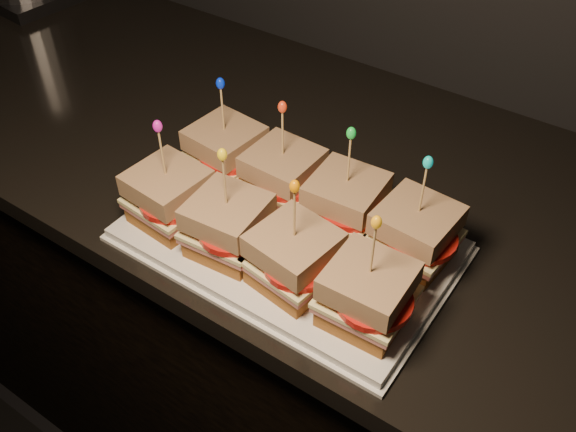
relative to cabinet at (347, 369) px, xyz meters
The scene contains 60 objects.
cabinet is the anchor object (origin of this frame).
granite_slab 0.47m from the cabinet, ahead, with size 2.46×0.67×0.03m, color black.
platter 0.53m from the cabinet, 98.52° to the right, with size 0.43×0.27×0.02m, color white.
platter_rim 0.52m from the cabinet, 98.52° to the right, with size 0.44×0.28×0.01m, color white.
sandwich_0_bread_bot 0.56m from the cabinet, 148.10° to the right, with size 0.09×0.09×0.03m, color brown.
sandwich_0_ham 0.57m from the cabinet, 148.10° to the right, with size 0.10×0.10×0.01m, color #BC5653.
sandwich_0_cheese 0.58m from the cabinet, 148.10° to the right, with size 0.10×0.10×0.01m, color #F9EDA0.
sandwich_0_tomato 0.58m from the cabinet, 144.90° to the right, with size 0.09×0.09×0.01m, color red.
sandwich_0_bread_top 0.61m from the cabinet, 148.10° to the right, with size 0.09×0.09×0.03m, color brown.
sandwich_0_pick 0.65m from the cabinet, 148.10° to the right, with size 0.00×0.00×0.09m, color tan.
sandwich_0_frill 0.69m from the cabinet, 148.10° to the right, with size 0.01×0.01×0.02m, color #0624D5.
sandwich_1_bread_bot 0.53m from the cabinet, 124.62° to the right, with size 0.09×0.09×0.03m, color brown.
sandwich_1_ham 0.55m from the cabinet, 124.62° to the right, with size 0.10×0.10×0.01m, color #BC5653.
sandwich_1_cheese 0.56m from the cabinet, 124.62° to the right, with size 0.10×0.10×0.01m, color #F9EDA0.
sandwich_1_tomato 0.56m from the cabinet, 118.96° to the right, with size 0.09×0.09×0.01m, color red.
sandwich_1_bread_top 0.58m from the cabinet, 124.62° to the right, with size 0.09×0.09×0.03m, color brown.
sandwich_1_pick 0.63m from the cabinet, 124.62° to the right, with size 0.00×0.00×0.09m, color tan.
sandwich_1_frill 0.67m from the cabinet, 124.62° to the right, with size 0.01×0.01×0.02m, color red.
sandwich_2_bread_bot 0.53m from the cabinet, 77.28° to the right, with size 0.09×0.09×0.03m, color brown.
sandwich_2_ham 0.55m from the cabinet, 77.28° to the right, with size 0.10×0.10×0.01m, color #BC5653.
sandwich_2_cheese 0.55m from the cabinet, 77.28° to the right, with size 0.10×0.10×0.01m, color #F9EDA0.
sandwich_2_tomato 0.56m from the cabinet, 72.46° to the right, with size 0.09×0.09×0.01m, color red.
sandwich_2_bread_top 0.58m from the cabinet, 77.28° to the right, with size 0.09×0.09×0.03m, color brown.
sandwich_2_pick 0.62m from the cabinet, 77.28° to the right, with size 0.00×0.00×0.09m, color tan.
sandwich_2_frill 0.67m from the cabinet, 77.28° to the right, with size 0.01×0.01×0.02m, color green.
sandwich_3_bread_bot 0.54m from the cabinet, 41.21° to the right, with size 0.09×0.09×0.03m, color brown.
sandwich_3_ham 0.56m from the cabinet, 41.21° to the right, with size 0.10×0.10×0.01m, color #BC5653.
sandwich_3_cheese 0.57m from the cabinet, 41.21° to the right, with size 0.10×0.10×0.01m, color #F9EDA0.
sandwich_3_tomato 0.58m from the cabinet, 40.15° to the right, with size 0.09×0.09×0.01m, color red.
sandwich_3_bread_top 0.59m from the cabinet, 41.21° to the right, with size 0.09×0.09×0.03m, color brown.
sandwich_3_pick 0.64m from the cabinet, 41.21° to the right, with size 0.00×0.00×0.09m, color tan.
sandwich_3_frill 0.68m from the cabinet, 41.21° to the right, with size 0.01×0.01×0.02m, color #09C9C3.
sandwich_4_bread_bot 0.60m from the cabinet, 127.41° to the right, with size 0.09×0.09×0.03m, color brown.
sandwich_4_ham 0.61m from the cabinet, 127.41° to the right, with size 0.10×0.10×0.01m, color #BC5653.
sandwich_4_cheese 0.62m from the cabinet, 127.41° to the right, with size 0.10×0.10×0.01m, color #F9EDA0.
sandwich_4_tomato 0.62m from the cabinet, 124.84° to the right, with size 0.09×0.09×0.01m, color red.
sandwich_4_bread_top 0.64m from the cabinet, 127.41° to the right, with size 0.09×0.09×0.03m, color brown.
sandwich_4_pick 0.68m from the cabinet, 127.41° to the right, with size 0.00×0.00×0.09m, color tan.
sandwich_4_frill 0.72m from the cabinet, 127.41° to the right, with size 0.01×0.01×0.02m, color #CD17A5.
sandwich_5_bread_bot 0.57m from the cabinet, 108.20° to the right, with size 0.09×0.09×0.03m, color brown.
sandwich_5_ham 0.59m from the cabinet, 108.20° to the right, with size 0.10×0.10×0.01m, color #BC5653.
sandwich_5_cheese 0.59m from the cabinet, 108.20° to the right, with size 0.10×0.10×0.01m, color #F9EDA0.
sandwich_5_tomato 0.60m from the cabinet, 105.15° to the right, with size 0.09×0.09×0.01m, color red.
sandwich_5_bread_top 0.62m from the cabinet, 108.20° to the right, with size 0.09×0.09×0.03m, color brown.
sandwich_5_pick 0.66m from the cabinet, 108.20° to the right, with size 0.00×0.00×0.09m, color tan.
sandwich_5_frill 0.70m from the cabinet, 108.20° to the right, with size 0.01×0.01×0.02m, color yellow.
sandwich_6_bread_bot 0.57m from the cabinet, 83.86° to the right, with size 0.09×0.09×0.03m, color brown.
sandwich_6_ham 0.58m from the cabinet, 83.86° to the right, with size 0.10×0.10×0.01m, color #BC5653.
sandwich_6_cheese 0.59m from the cabinet, 83.86° to the right, with size 0.10×0.10×0.01m, color #F9EDA0.
sandwich_6_tomato 0.60m from the cabinet, 81.21° to the right, with size 0.09×0.09×0.01m, color red.
sandwich_6_bread_top 0.62m from the cabinet, 83.86° to the right, with size 0.09×0.09×0.03m, color brown.
sandwich_6_pick 0.66m from the cabinet, 83.86° to the right, with size 0.00×0.00×0.09m, color tan.
sandwich_6_frill 0.70m from the cabinet, 83.86° to the right, with size 0.01×0.01×0.02m, color orange.
sandwich_7_bread_bot 0.58m from the cabinet, 61.47° to the right, with size 0.09×0.09×0.03m, color brown.
sandwich_7_ham 0.60m from the cabinet, 61.47° to the right, with size 0.10×0.10×0.01m, color #BC5653.
sandwich_7_cheese 0.60m from the cabinet, 61.47° to the right, with size 0.10×0.10×0.01m, color #F9EDA0.
sandwich_7_tomato 0.61m from the cabinet, 59.89° to the right, with size 0.09×0.09×0.01m, color red.
sandwich_7_bread_top 0.63m from the cabinet, 61.47° to the right, with size 0.09×0.09×0.03m, color brown.
sandwich_7_pick 0.67m from the cabinet, 61.47° to the right, with size 0.00×0.00×0.09m, color tan.
sandwich_7_frill 0.71m from the cabinet, 61.47° to the right, with size 0.01×0.01×0.02m, color orange.
Camera 1 is at (0.46, 0.99, 1.56)m, focal length 40.00 mm.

